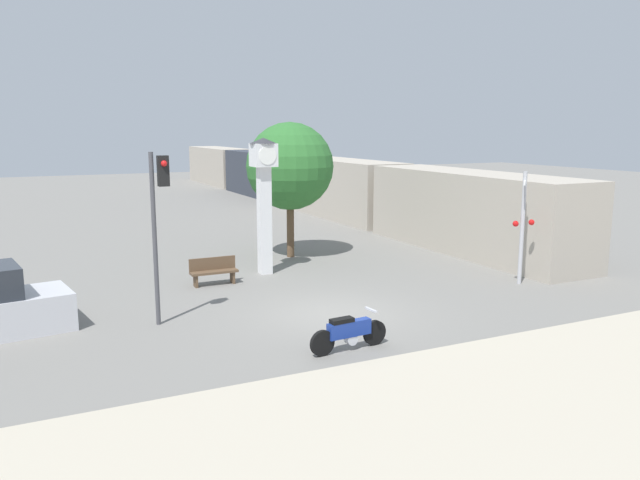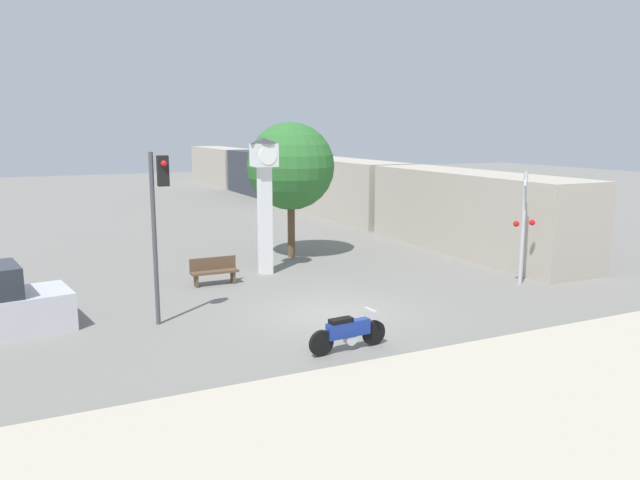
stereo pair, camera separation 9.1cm
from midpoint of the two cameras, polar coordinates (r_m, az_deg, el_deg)
name	(u,v)px [view 2 (the right image)]	position (r m, az deg, el deg)	size (l,w,h in m)	color
ground_plane	(332,314)	(17.94, 1.21, -6.75)	(120.00, 120.00, 0.00)	slate
sidewalk_strip	(494,407)	(12.59, 15.80, -14.49)	(36.00, 6.00, 0.10)	#B2A893
motorcycle	(348,332)	(14.98, 2.75, -8.43)	(2.11, 0.46, 0.93)	black
clock_tower	(265,186)	(22.38, -4.98, 4.96)	(0.97, 0.97, 4.90)	white
freight_train	(299,180)	(43.15, -1.84, 5.50)	(2.80, 48.63, 3.40)	#ADA393
traffic_light	(158,208)	(16.93, -14.40, 2.86)	(0.50, 0.35, 4.63)	#47474C
railroad_crossing_signal	(523,223)	(21.96, 18.21, 1.45)	(0.90, 0.82, 3.82)	#B7B7BC
street_tree	(291,167)	(25.27, -2.59, 6.73)	(3.52, 3.52, 5.48)	brown
bench	(214,270)	(21.39, -9.55, -2.75)	(1.60, 0.44, 0.92)	brown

